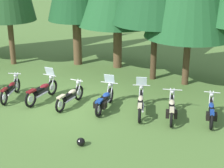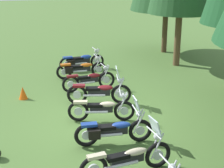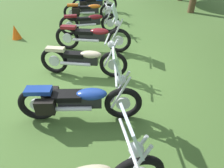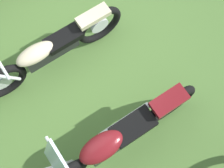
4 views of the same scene
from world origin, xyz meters
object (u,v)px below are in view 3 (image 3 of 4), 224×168
Objects in this scene: motorcycle_4 at (84,60)px; motorcycle_5 at (78,100)px; traffic_cone at (15,32)px; motorcycle_2 at (90,22)px; motorcycle_3 at (93,36)px; motorcycle_0 at (94,3)px; motorcycle_1 at (89,10)px.

motorcycle_4 is 0.97× the size of motorcycle_5.
motorcycle_4 is 4.44× the size of traffic_cone.
motorcycle_2 is at bearing 99.11° from traffic_cone.
motorcycle_4 is at bearing -87.64° from motorcycle_3.
motorcycle_5 is at bearing -98.81° from motorcycle_2.
motorcycle_3 reaches higher than motorcycle_4.
motorcycle_3 is (1.48, 0.17, 0.04)m from motorcycle_2.
motorcycle_2 reaches higher than motorcycle_0.
motorcycle_1 is at bearing 86.74° from motorcycle_2.
motorcycle_5 reaches higher than motorcycle_1.
motorcycle_1 reaches higher than traffic_cone.
motorcycle_2 is 2.60m from traffic_cone.
traffic_cone is at bearing -136.45° from motorcycle_0.
motorcycle_0 is at bearing 142.02° from traffic_cone.
motorcycle_1 is at bearing 101.65° from motorcycle_4.
traffic_cone is at bearing 123.62° from motorcycle_5.
motorcycle_0 is 0.95× the size of motorcycle_3.
motorcycle_2 is 4.43m from motorcycle_5.
motorcycle_3 is (3.09, 0.33, 0.04)m from motorcycle_1.
motorcycle_2 reaches higher than motorcycle_4.
motorcycle_0 is 0.99× the size of motorcycle_5.
motorcycle_2 is 0.95× the size of motorcycle_3.
motorcycle_0 is 1.02× the size of motorcycle_4.
motorcycle_4 is at bearing -99.29° from motorcycle_2.
motorcycle_5 reaches higher than motorcycle_0.
motorcycle_3 is at bearing 92.44° from motorcycle_4.
motorcycle_1 is at bearing -106.33° from motorcycle_0.
motorcycle_4 is (4.49, 0.15, -0.01)m from motorcycle_1.
motorcycle_1 is 4.65× the size of traffic_cone.
motorcycle_5 is (6.03, 0.18, 0.01)m from motorcycle_1.
motorcycle_5 is at bearing -83.25° from motorcycle_3.
motorcycle_0 is at bearing 90.92° from motorcycle_5.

